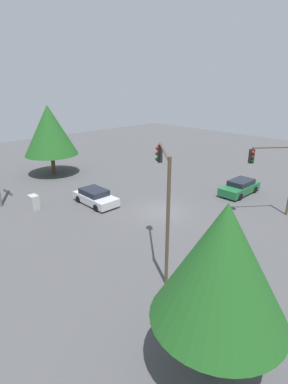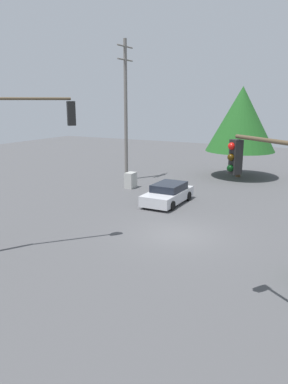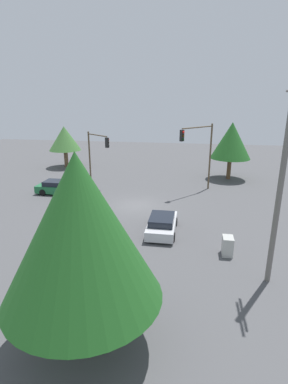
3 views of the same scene
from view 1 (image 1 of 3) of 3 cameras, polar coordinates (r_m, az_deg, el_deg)
name	(u,v)px [view 1 (image 1 of 3)]	position (r m, az deg, el deg)	size (l,w,h in m)	color
ground_plane	(162,212)	(24.74, 3.42, -3.77)	(80.00, 80.00, 0.00)	#4C4C4F
sedan_green	(240,187)	(29.82, 17.78, 0.88)	(2.00, 4.54, 1.35)	#1E6638
sedan_silver	(95,197)	(26.42, -9.25, -0.93)	(4.35, 2.06, 1.30)	silver
traffic_signal_main	(276,168)	(24.77, 23.81, 4.26)	(2.49, 3.09, 5.77)	brown
traffic_signal_cross	(164,189)	(15.92, 3.87, 0.66)	(3.63, 3.19, 6.88)	brown
electrical_cabinet	(34,202)	(26.70, -20.23, -1.81)	(0.91, 0.64, 1.20)	#B2B2AD
tree_right	(50,130)	(35.37, -17.55, 11.14)	(5.90, 5.90, 7.75)	#4C3823
tree_far	(222,264)	(10.13, 14.69, -13.16)	(4.66, 4.66, 6.72)	brown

